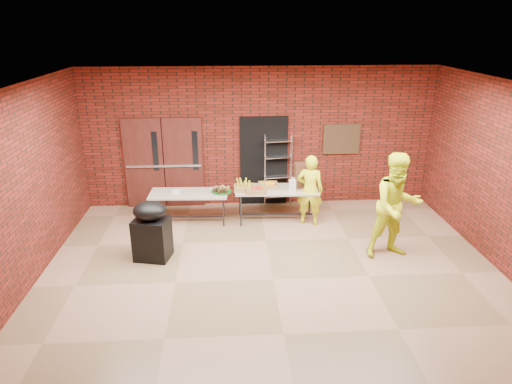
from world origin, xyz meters
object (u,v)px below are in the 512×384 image
covered_grill (152,230)px  volunteer_man (396,206)px  coffee_dispenser (303,175)px  wire_rack (278,171)px  volunteer_woman (310,190)px  table_left (189,195)px  table_right (277,191)px

covered_grill → volunteer_man: volunteer_man is taller
coffee_dispenser → wire_rack: bearing=123.7°
coffee_dispenser → volunteer_woman: 0.44m
table_left → coffee_dispenser: bearing=5.7°
table_left → volunteer_man: volunteer_man is taller
covered_grill → volunteer_woman: volunteer_woman is taller
wire_rack → volunteer_man: 3.20m
table_right → table_left: bearing=-177.4°
table_left → covered_grill: (-0.56, -1.57, -0.07)m
table_left → volunteer_man: 4.26m
table_right → volunteer_woman: volunteer_woman is taller
table_right → wire_rack: bearing=84.8°
coffee_dispenser → volunteer_woman: volunteer_woman is taller
wire_rack → volunteer_woman: size_ratio=1.11×
wire_rack → volunteer_man: volunteer_man is taller
wire_rack → coffee_dispenser: bearing=-62.7°
table_right → covered_grill: bearing=-144.7°
table_right → volunteer_woman: bearing=-16.4°
covered_grill → volunteer_woman: size_ratio=0.73×
table_left → volunteer_woman: bearing=-2.8°
volunteer_man → table_right: bearing=131.6°
table_right → coffee_dispenser: (0.59, 0.14, 0.31)m
volunteer_man → volunteer_woman: bearing=123.7°
table_left → volunteer_man: bearing=-21.8°
covered_grill → table_right: bearing=45.5°
wire_rack → volunteer_man: bearing=-60.6°
volunteer_man → coffee_dispenser: bearing=119.4°
wire_rack → volunteer_woman: (0.56, -1.08, -0.09)m
table_left → table_right: table_right is taller
table_left → volunteer_woman: size_ratio=1.10×
table_right → volunteer_man: volunteer_man is taller
table_left → table_right: (1.89, 0.00, 0.04)m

